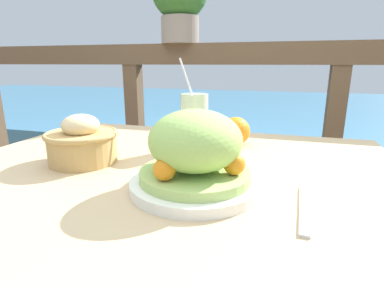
{
  "coord_description": "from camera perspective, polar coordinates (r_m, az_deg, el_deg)",
  "views": [
    {
      "loc": [
        0.23,
        -0.58,
        1.01
      ],
      "look_at": [
        0.05,
        0.03,
        0.84
      ],
      "focal_mm": 28.0,
      "sensor_mm": 36.0,
      "label": 1
    }
  ],
  "objects": [
    {
      "name": "patio_table",
      "position": [
        0.71,
        -5.03,
        -13.3
      ],
      "size": [
        1.05,
        0.9,
        0.78
      ],
      "color": "tan",
      "rests_on": "ground_plane"
    },
    {
      "name": "orange_near_basket",
      "position": [
        0.88,
        8.32,
        2.44
      ],
      "size": [
        0.08,
        0.08,
        0.08
      ],
      "color": "orange",
      "rests_on": "patio_table"
    },
    {
      "name": "bread_basket",
      "position": [
        0.77,
        -20.17,
        0.32
      ],
      "size": [
        0.17,
        0.17,
        0.12
      ],
      "color": "tan",
      "rests_on": "patio_table"
    },
    {
      "name": "salad_plate",
      "position": [
        0.56,
        0.62,
        -2.2
      ],
      "size": [
        0.25,
        0.25,
        0.15
      ],
      "color": "white",
      "rests_on": "patio_table"
    },
    {
      "name": "railing_fence",
      "position": [
        1.37,
        6.37,
        5.39
      ],
      "size": [
        2.8,
        0.08,
        1.09
      ],
      "color": "brown",
      "rests_on": "ground_plane"
    },
    {
      "name": "drink_glass",
      "position": [
        0.82,
        0.45,
        4.2
      ],
      "size": [
        0.08,
        0.07,
        0.25
      ],
      "color": "beige",
      "rests_on": "patio_table"
    },
    {
      "name": "knife",
      "position": [
        0.54,
        20.61,
        -11.34
      ],
      "size": [
        0.03,
        0.18,
        0.0
      ],
      "color": "silver",
      "rests_on": "patio_table"
    },
    {
      "name": "sea_backdrop",
      "position": [
        3.92,
        12.67,
        3.62
      ],
      "size": [
        12.0,
        4.0,
        0.5
      ],
      "color": "teal",
      "rests_on": "ground_plane"
    }
  ]
}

